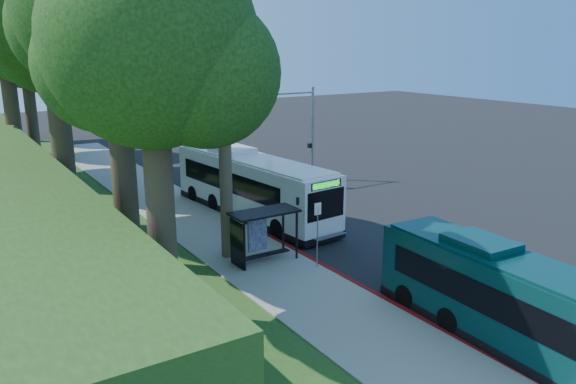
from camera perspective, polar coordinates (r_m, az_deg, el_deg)
ground at (r=32.89m, az=5.58°, el=-3.06°), size 140.00×140.00×0.00m
sidewalk at (r=29.15m, az=-5.85°, el=-5.30°), size 4.50×70.00×0.12m
red_curb at (r=27.03m, az=2.42°, el=-6.87°), size 0.25×30.00×0.13m
grass_verge at (r=31.85m, az=-19.22°, el=-4.38°), size 8.00×70.00×0.06m
bus_shelter at (r=26.21m, az=-3.03°, el=-3.53°), size 3.20×1.51×2.55m
stop_sign_pole at (r=25.36m, az=3.02°, el=-3.50°), size 0.35×0.06×3.17m
traffic_signal_pole at (r=42.02m, az=1.36°, el=7.09°), size 4.10×0.30×7.00m
tree_0 at (r=25.56m, az=-17.23°, el=16.78°), size 8.40×8.00×15.70m
tree_2 at (r=41.23m, az=-22.73°, el=14.28°), size 8.82×8.40×15.12m
tree_3 at (r=48.89m, az=-27.04°, el=15.51°), size 10.08×9.60×17.28m
tree_4 at (r=57.10m, az=-25.15°, el=13.10°), size 8.40×8.00×14.14m
tree_5 at (r=65.17m, az=-25.22°, el=12.45°), size 7.35×7.00×12.86m
tree_6 at (r=19.66m, az=-13.45°, el=13.47°), size 7.56×7.20×13.74m
white_bus at (r=33.58m, az=-3.75°, el=0.75°), size 4.06×13.34×3.92m
teal_bus at (r=20.51m, az=22.40°, el=-10.45°), size 2.91×11.54×3.41m
pickup at (r=40.53m, az=-0.54°, el=1.63°), size 4.35×6.44×1.64m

